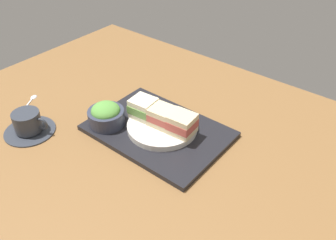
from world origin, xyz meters
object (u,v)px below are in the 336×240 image
object	(u,v)px
sandwich_plate	(162,126)
sandwich_near	(182,124)
sandwich_far	(143,108)
teaspoon	(32,99)
coffee_cup	(28,124)
salad_bowl	(106,115)
sandwich_middle	(162,116)

from	to	relation	value
sandwich_plate	sandwich_near	size ratio (longest dim) A/B	2.75
sandwich_far	teaspoon	size ratio (longest dim) A/B	0.82
sandwich_near	coffee_cup	size ratio (longest dim) A/B	0.50
sandwich_far	salad_bowl	bearing A→B (deg)	45.74
coffee_cup	teaspoon	size ratio (longest dim) A/B	1.58
teaspoon	sandwich_far	bearing A→B (deg)	-160.90
sandwich_near	sandwich_far	bearing A→B (deg)	3.89
sandwich_far	salad_bowl	xyz separation A→B (cm)	(7.53, 7.73, -1.49)
salad_bowl	teaspoon	world-z (taller)	salad_bowl
sandwich_plate	salad_bowl	distance (cm)	16.53
coffee_cup	teaspoon	xyz separation A→B (cm)	(14.25, -10.10, -2.44)
sandwich_middle	sandwich_plate	bearing A→B (deg)	0.00
salad_bowl	coffee_cup	distance (cm)	22.36
sandwich_middle	salad_bowl	distance (cm)	16.42
sandwich_plate	teaspoon	size ratio (longest dim) A/B	2.18
sandwich_near	teaspoon	size ratio (longest dim) A/B	0.79
salad_bowl	coffee_cup	bearing A→B (deg)	43.98
sandwich_near	sandwich_far	world-z (taller)	same
salad_bowl	teaspoon	size ratio (longest dim) A/B	1.14
sandwich_plate	sandwich_near	distance (cm)	7.65
sandwich_near	salad_bowl	world-z (taller)	sandwich_near
sandwich_near	sandwich_plate	bearing A→B (deg)	3.89
sandwich_near	coffee_cup	bearing A→B (deg)	33.18
teaspoon	coffee_cup	bearing A→B (deg)	144.66
salad_bowl	sandwich_near	bearing A→B (deg)	-157.50
sandwich_far	coffee_cup	size ratio (longest dim) A/B	0.52
sandwich_near	coffee_cup	xyz separation A→B (cm)	(36.87, 24.10, -3.31)
sandwich_far	salad_bowl	distance (cm)	10.89
sandwich_near	sandwich_far	xyz separation A→B (cm)	(13.30, 0.90, 0.00)
sandwich_plate	sandwich_far	distance (cm)	7.65
sandwich_middle	coffee_cup	xyz separation A→B (cm)	(30.22, 23.65, -3.13)
sandwich_middle	salad_bowl	bearing A→B (deg)	29.97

